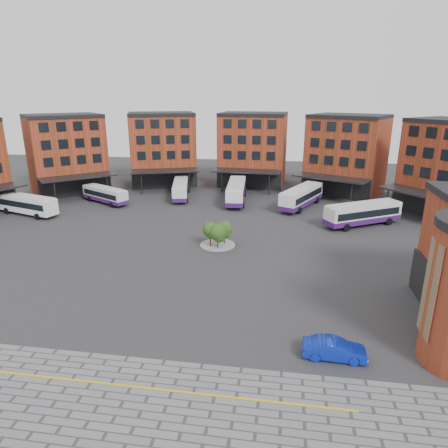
# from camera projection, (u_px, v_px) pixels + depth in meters

# --- Properties ---
(ground) EXTENTS (160.00, 160.00, 0.00)m
(ground) POSITION_uv_depth(u_px,v_px,m) (177.00, 288.00, 39.32)
(ground) COLOR #28282B
(ground) RESTS_ON ground
(yellow_line) EXTENTS (26.00, 0.15, 0.02)m
(yellow_line) POSITION_uv_depth(u_px,v_px,m) (151.00, 389.00, 25.88)
(yellow_line) COLOR gold
(yellow_line) RESTS_ON paving_zone
(main_building) EXTENTS (94.14, 42.48, 14.60)m
(main_building) POSITION_uv_depth(u_px,v_px,m) (205.00, 156.00, 73.67)
(main_building) COLOR #9C3622
(main_building) RESTS_ON ground
(tree_island) EXTENTS (4.40, 4.40, 3.24)m
(tree_island) POSITION_uv_depth(u_px,v_px,m) (218.00, 232.00, 49.32)
(tree_island) COLOR gray
(tree_island) RESTS_ON ground
(bus_a) EXTENTS (11.10, 5.61, 3.07)m
(bus_a) POSITION_uv_depth(u_px,v_px,m) (27.00, 204.00, 62.46)
(bus_a) COLOR white
(bus_a) RESTS_ON ground
(bus_b) EXTENTS (9.75, 6.92, 2.79)m
(bus_b) POSITION_uv_depth(u_px,v_px,m) (105.00, 195.00, 69.24)
(bus_b) COLOR silver
(bus_b) RESTS_ON ground
(bus_c) EXTENTS (4.84, 11.33, 3.11)m
(bus_c) POSITION_uv_depth(u_px,v_px,m) (181.00, 189.00, 72.72)
(bus_c) COLOR silver
(bus_c) RESTS_ON ground
(bus_d) EXTENTS (3.73, 12.59, 3.50)m
(bus_d) POSITION_uv_depth(u_px,v_px,m) (236.00, 191.00, 69.92)
(bus_d) COLOR white
(bus_d) RESTS_ON ground
(bus_e) EXTENTS (7.64, 12.14, 3.41)m
(bus_e) POSITION_uv_depth(u_px,v_px,m) (302.00, 196.00, 66.68)
(bus_e) COLOR white
(bus_e) RESTS_ON ground
(bus_f) EXTENTS (11.54, 8.34, 3.32)m
(bus_f) POSITION_uv_depth(u_px,v_px,m) (363.00, 213.00, 57.38)
(bus_f) COLOR white
(bus_f) RESTS_ON ground
(blue_car) EXTENTS (4.56, 1.68, 1.49)m
(blue_car) POSITION_uv_depth(u_px,v_px,m) (334.00, 349.00, 28.68)
(blue_car) COLOR #0D23B1
(blue_car) RESTS_ON ground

